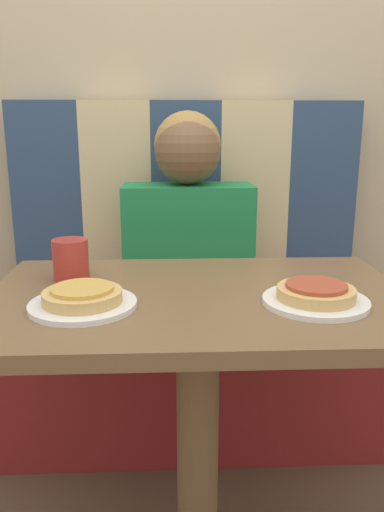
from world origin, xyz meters
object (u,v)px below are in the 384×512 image
Objects in this scene: plate_right at (315,301)px; pizza_left at (82,295)px; person at (188,208)px; pizza_right at (316,292)px; plate_left at (83,305)px; drinking_cup at (71,260)px.

pizza_left reaches higher than plate_right.
person is 0.75m from pizza_right.
pizza_right reaches higher than plate_right.
plate_left is 0.02m from pizza_left.
plate_left is at bearing 180.00° from pizza_left.
plate_left is 0.21m from drinking_cup.
plate_right is 1.36× the size of pizza_right.
pizza_left is 1.00× the size of pizza_right.
pizza_right reaches higher than plate_left.
plate_left is 1.36× the size of pizza_right.
plate_left is 0.48m from pizza_right.
pizza_left is at bearing 180.00° from pizza_right.
person is 6.57× the size of drinking_cup.
plate_left is 1.36× the size of pizza_left.
plate_right is 2.24× the size of drinking_cup.
plate_right is (0.48, 0.00, 0.00)m from plate_left.
pizza_left is (-0.24, -0.71, -0.07)m from person.
person is 2.93× the size of plate_right.
pizza_right is at bearing -71.37° from person.
plate_left is (-0.24, -0.71, -0.09)m from person.
pizza_left is 0.48m from pizza_right.
drinking_cup reaches higher than plate_right.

